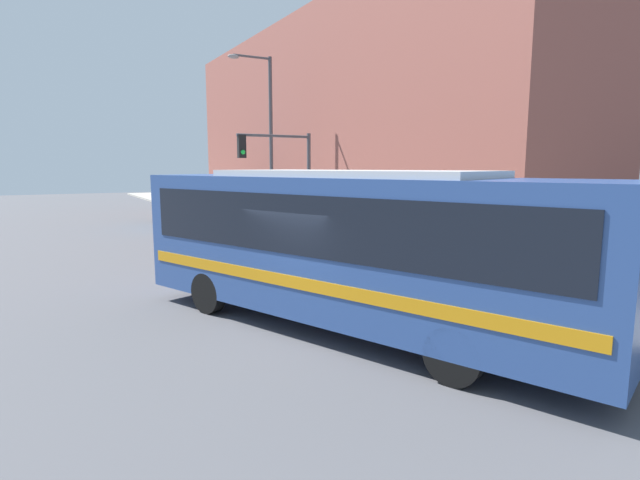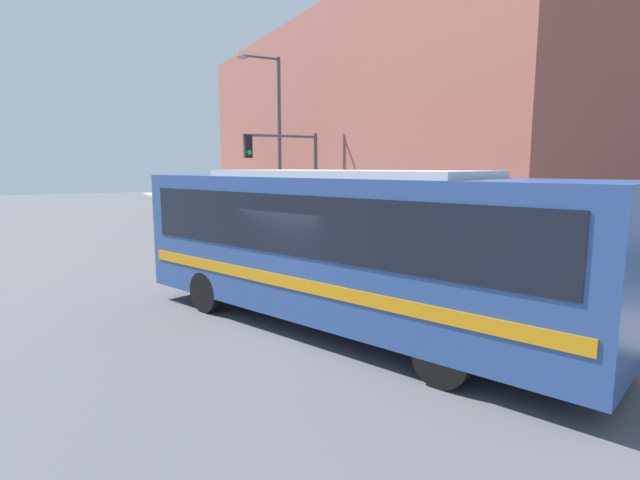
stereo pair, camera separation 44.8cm
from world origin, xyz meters
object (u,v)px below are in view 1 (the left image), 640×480
(parking_meter, at_px, (337,227))
(street_lamp, at_px, (266,132))
(fire_hydrant, at_px, (412,258))
(city_bus, at_px, (350,240))
(traffic_light_pole, at_px, (283,167))
(delivery_truck, at_px, (190,198))
(pedestrian_near_corner, at_px, (301,215))
(pedestrian_mid_block, at_px, (353,223))

(parking_meter, relative_size, street_lamp, 0.16)
(fire_hydrant, xyz_separation_m, parking_meter, (-0.00, 4.44, 0.51))
(street_lamp, bearing_deg, fire_hydrant, -90.06)
(street_lamp, bearing_deg, city_bus, -107.24)
(traffic_light_pole, height_order, parking_meter, traffic_light_pole)
(city_bus, distance_m, parking_meter, 9.09)
(city_bus, relative_size, fire_hydrant, 14.04)
(traffic_light_pole, bearing_deg, street_lamp, 75.45)
(delivery_truck, bearing_deg, pedestrian_near_corner, -63.08)
(pedestrian_mid_block, bearing_deg, traffic_light_pole, 127.69)
(fire_hydrant, distance_m, pedestrian_mid_block, 4.72)
(delivery_truck, height_order, pedestrian_mid_block, delivery_truck)
(delivery_truck, relative_size, parking_meter, 5.21)
(delivery_truck, distance_m, parking_meter, 12.62)
(fire_hydrant, relative_size, street_lamp, 0.09)
(fire_hydrant, bearing_deg, traffic_light_pole, 98.57)
(traffic_light_pole, relative_size, street_lamp, 0.54)
(city_bus, relative_size, pedestrian_near_corner, 6.58)
(traffic_light_pole, xyz_separation_m, parking_meter, (1.06, -2.60, -2.29))
(delivery_truck, relative_size, pedestrian_mid_block, 3.65)
(delivery_truck, distance_m, street_lamp, 7.05)
(fire_hydrant, distance_m, parking_meter, 4.47)
(parking_meter, bearing_deg, traffic_light_pole, 112.21)
(city_bus, relative_size, pedestrian_mid_block, 5.66)
(city_bus, height_order, delivery_truck, city_bus)
(fire_hydrant, height_order, street_lamp, street_lamp)
(parking_meter, height_order, pedestrian_near_corner, pedestrian_near_corner)
(delivery_truck, xyz_separation_m, parking_meter, (2.37, -12.38, -0.51))
(city_bus, bearing_deg, pedestrian_near_corner, 45.84)
(traffic_light_pole, bearing_deg, fire_hydrant, -81.43)
(fire_hydrant, relative_size, parking_meter, 0.57)
(pedestrian_mid_block, bearing_deg, delivery_truck, 104.61)
(traffic_light_pole, bearing_deg, city_bus, -108.29)
(fire_hydrant, relative_size, pedestrian_mid_block, 0.40)
(city_bus, distance_m, pedestrian_near_corner, 14.43)
(delivery_truck, xyz_separation_m, traffic_light_pole, (1.31, -9.78, 1.78))
(city_bus, relative_size, delivery_truck, 1.55)
(delivery_truck, xyz_separation_m, street_lamp, (2.38, -5.65, 3.48))
(pedestrian_near_corner, relative_size, pedestrian_mid_block, 0.86)
(city_bus, distance_m, fire_hydrant, 5.81)
(delivery_truck, bearing_deg, parking_meter, -79.17)
(pedestrian_near_corner, bearing_deg, parking_meter, -102.42)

